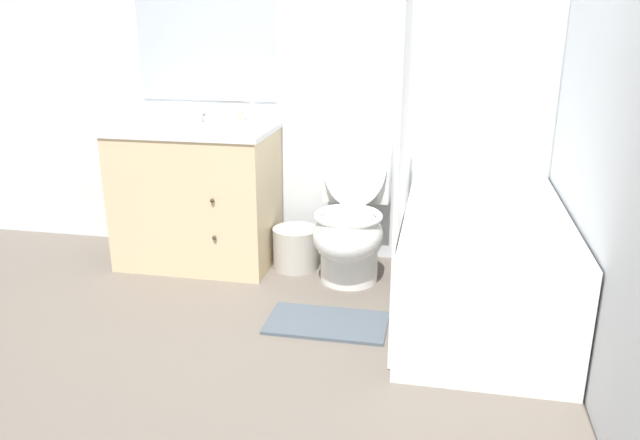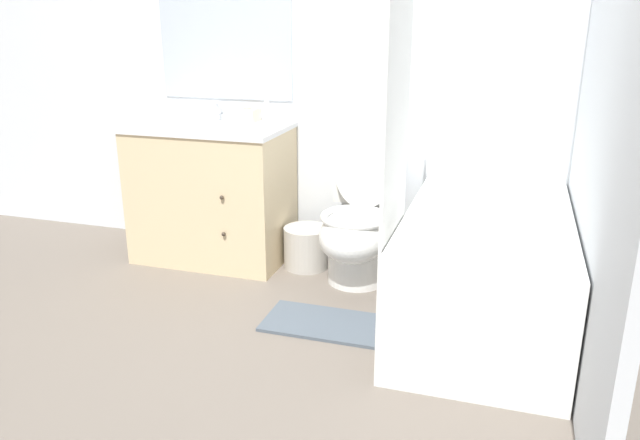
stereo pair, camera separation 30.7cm
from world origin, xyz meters
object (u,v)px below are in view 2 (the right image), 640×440
at_px(bath_mat, 324,323).
at_px(toilet, 359,222).
at_px(sink_faucet, 221,115).
at_px(bathtub, 484,270).
at_px(soap_dispenser, 267,114).
at_px(hand_towel_folded, 143,121).
at_px(bath_towel_folded, 445,233).
at_px(tissue_box, 247,115).
at_px(wastebasket, 306,247).
at_px(vanity_cabinet, 213,191).

bearing_deg(bath_mat, toilet, 87.88).
relative_size(sink_faucet, bathtub, 0.10).
relative_size(soap_dispenser, hand_towel_folded, 0.80).
bearing_deg(bath_mat, bath_towel_folded, -15.18).
distance_m(sink_faucet, tissue_box, 0.17).
height_order(wastebasket, soap_dispenser, soap_dispenser).
xyz_separation_m(toilet, soap_dispenser, (-0.60, 0.14, 0.56)).
relative_size(toilet, bath_mat, 1.46).
height_order(wastebasket, bath_towel_folded, bath_towel_folded).
bearing_deg(soap_dispenser, hand_towel_folded, -159.70).
relative_size(vanity_cabinet, sink_faucet, 6.60).
bearing_deg(hand_towel_folded, bath_towel_folded, -19.42).
bearing_deg(sink_faucet, tissue_box, 1.29).
bearing_deg(wastebasket, bath_towel_folded, -43.12).
relative_size(bathtub, wastebasket, 5.14).
bearing_deg(soap_dispenser, wastebasket, -12.08).
bearing_deg(bath_towel_folded, bath_mat, 164.82).
bearing_deg(vanity_cabinet, soap_dispenser, 10.50).
bearing_deg(tissue_box, toilet, -17.89).
xyz_separation_m(toilet, bath_mat, (-0.02, -0.60, -0.34)).
bearing_deg(vanity_cabinet, hand_towel_folded, -150.45).
xyz_separation_m(toilet, bath_towel_folded, (0.56, -0.76, 0.25)).
height_order(soap_dispenser, hand_towel_folded, soap_dispenser).
relative_size(tissue_box, soap_dispenser, 0.80).
bearing_deg(toilet, sink_faucet, 165.45).
height_order(vanity_cabinet, toilet, toilet).
bearing_deg(vanity_cabinet, bath_towel_folded, -28.93).
xyz_separation_m(wastebasket, bath_mat, (0.32, -0.69, -0.12)).
distance_m(toilet, bathtub, 0.80).
relative_size(toilet, soap_dispenser, 5.47).
relative_size(bathtub, bath_mat, 2.36).
distance_m(toilet, bath_towel_folded, 0.97).
bearing_deg(tissue_box, wastebasket, -21.22).
distance_m(vanity_cabinet, wastebasket, 0.68).
xyz_separation_m(bathtub, bath_mat, (-0.74, -0.25, -0.28)).
relative_size(vanity_cabinet, bathtub, 0.66).
bearing_deg(hand_towel_folded, soap_dispenser, 20.30).
height_order(sink_faucet, bath_mat, sink_faucet).
xyz_separation_m(vanity_cabinet, bath_mat, (0.93, -0.68, -0.42)).
xyz_separation_m(toilet, wastebasket, (-0.35, 0.08, -0.22)).
distance_m(sink_faucet, wastebasket, 0.98).
xyz_separation_m(vanity_cabinet, bath_towel_folded, (1.51, -0.83, 0.17)).
relative_size(vanity_cabinet, tissue_box, 7.31).
distance_m(wastebasket, hand_towel_folded, 1.22).
relative_size(wastebasket, bath_towel_folded, 0.90).
bearing_deg(sink_faucet, toilet, -14.55).
relative_size(sink_faucet, bath_towel_folded, 0.47).
bearing_deg(sink_faucet, hand_towel_folded, -132.35).
bearing_deg(bath_mat, sink_faucet, 137.56).
xyz_separation_m(bathtub, hand_towel_folded, (-2.00, 0.24, 0.60)).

